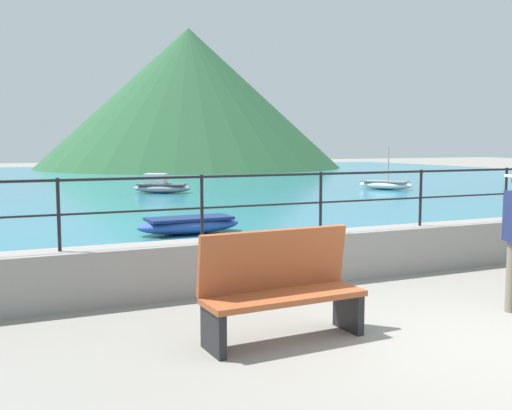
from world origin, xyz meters
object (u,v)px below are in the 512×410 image
boat_2 (161,186)px  boat_5 (386,185)px  boat_0 (189,225)px  bench_main (280,285)px

boat_2 → boat_5: (9.19, -2.11, -0.07)m
boat_0 → bench_main: bearing=-100.3°
bench_main → boat_0: bearing=79.7°
boat_0 → boat_5: size_ratio=0.97×
boat_2 → boat_5: size_ratio=1.01×
bench_main → boat_2: size_ratio=0.71×
bench_main → boat_0: 7.04m
boat_0 → boat_2: size_ratio=0.96×
boat_0 → boat_2: bearing=78.0°
boat_2 → boat_5: bearing=-12.9°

